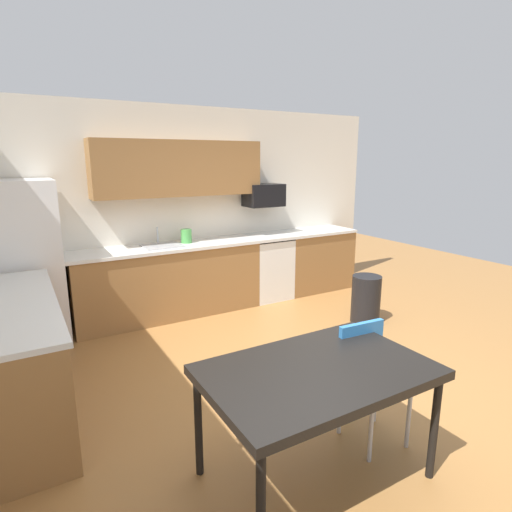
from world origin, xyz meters
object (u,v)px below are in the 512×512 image
at_px(refrigerator, 23,266).
at_px(chair_near_table, 369,373).
at_px(trash_bin, 366,299).
at_px(kettle, 186,237).
at_px(oven_range, 267,267).
at_px(dining_table, 317,377).
at_px(microwave, 264,195).

relative_size(refrigerator, chair_near_table, 2.13).
height_order(trash_bin, kettle, kettle).
height_order(oven_range, dining_table, oven_range).
relative_size(microwave, dining_table, 0.39).
xyz_separation_m(microwave, kettle, (-1.22, -0.05, -0.49)).
relative_size(refrigerator, microwave, 3.35).
bearing_deg(trash_bin, dining_table, -140.99).
height_order(refrigerator, chair_near_table, refrigerator).
bearing_deg(microwave, trash_bin, -70.17).
height_order(microwave, kettle, microwave).
relative_size(chair_near_table, trash_bin, 1.42).
xyz_separation_m(refrigerator, kettle, (1.91, 0.13, 0.11)).
bearing_deg(oven_range, chair_near_table, -108.54).
relative_size(refrigerator, dining_table, 1.29).
bearing_deg(trash_bin, kettle, 139.65).
bearing_deg(chair_near_table, microwave, 72.00).
bearing_deg(chair_near_table, refrigerator, 124.50).
height_order(microwave, dining_table, microwave).
distance_m(refrigerator, oven_range, 3.15).
bearing_deg(oven_range, kettle, 177.65).
height_order(refrigerator, microwave, refrigerator).
bearing_deg(chair_near_table, kettle, 93.17).
xyz_separation_m(oven_range, microwave, (0.00, 0.10, 1.05)).
bearing_deg(kettle, oven_range, -2.35).
height_order(microwave, trash_bin, microwave).
bearing_deg(refrigerator, microwave, 3.30).
relative_size(chair_near_table, kettle, 4.25).
relative_size(microwave, kettle, 2.70).
height_order(chair_near_table, trash_bin, chair_near_table).
distance_m(oven_range, trash_bin, 1.57).
height_order(refrigerator, oven_range, refrigerator).
bearing_deg(kettle, dining_table, -97.20).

